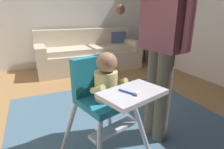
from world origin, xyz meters
The scene contains 9 objects.
ground centered at (0.00, 0.00, -0.05)m, with size 6.32×6.50×0.10m, color #9D7245.
wall_far centered at (0.00, 2.48, 1.39)m, with size 5.52×0.06×2.77m, color silver.
wall_right centered at (2.39, 0.30, 1.39)m, with size 0.06×5.50×2.77m, color silver.
area_rug centered at (0.27, -0.56, 0.00)m, with size 2.38×2.86×0.01m, color #446279.
couch centered at (0.61, 1.96, 0.33)m, with size 2.21×0.86×0.86m.
high_chair centered at (-0.08, -0.73, 0.64)m, with size 0.74×0.83×0.94m.
adult_standing centered at (0.49, -0.64, 0.97)m, with size 0.56×0.50×1.70m.
side_table centered at (1.87, 1.74, 0.38)m, with size 0.40×0.40×0.52m.
sippy_cup centered at (1.84, 1.74, 0.57)m, with size 0.07×0.07×0.10m, color gold.
Camera 1 is at (-0.55, -1.91, 1.19)m, focal length 29.39 mm.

